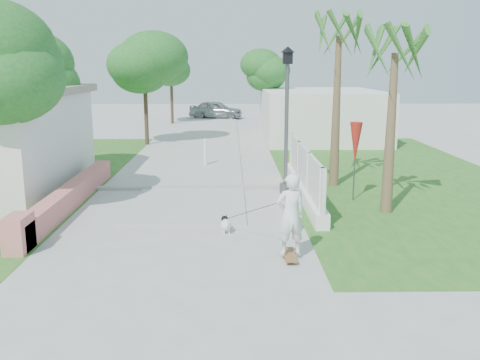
{
  "coord_description": "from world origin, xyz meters",
  "views": [
    {
      "loc": [
        1.21,
        -10.69,
        3.89
      ],
      "look_at": [
        1.43,
        2.28,
        1.1
      ],
      "focal_mm": 40.0,
      "sensor_mm": 36.0,
      "label": 1
    }
  ],
  "objects_px": {
    "patio_umbrella": "(356,144)",
    "dog": "(226,224)",
    "street_lamp": "(287,115)",
    "parked_car": "(216,110)",
    "skateboarder": "(257,212)",
    "bollard": "(205,152)"
  },
  "relations": [
    {
      "from": "street_lamp",
      "to": "skateboarder",
      "type": "distance_m",
      "value": 5.4
    },
    {
      "from": "street_lamp",
      "to": "parked_car",
      "type": "xyz_separation_m",
      "value": [
        -2.81,
        23.77,
        -1.76
      ]
    },
    {
      "from": "patio_umbrella",
      "to": "parked_car",
      "type": "bearing_deg",
      "value": 100.76
    },
    {
      "from": "street_lamp",
      "to": "dog",
      "type": "distance_m",
      "value": 4.95
    },
    {
      "from": "patio_umbrella",
      "to": "dog",
      "type": "relative_size",
      "value": 4.07
    },
    {
      "from": "skateboarder",
      "to": "dog",
      "type": "height_order",
      "value": "skateboarder"
    },
    {
      "from": "dog",
      "to": "bollard",
      "type": "bearing_deg",
      "value": 86.45
    },
    {
      "from": "street_lamp",
      "to": "skateboarder",
      "type": "xyz_separation_m",
      "value": [
        -1.13,
        -5.01,
        -1.66
      ]
    },
    {
      "from": "patio_umbrella",
      "to": "dog",
      "type": "height_order",
      "value": "patio_umbrella"
    },
    {
      "from": "bollard",
      "to": "skateboarder",
      "type": "distance_m",
      "value": 9.64
    },
    {
      "from": "skateboarder",
      "to": "dog",
      "type": "relative_size",
      "value": 4.27
    },
    {
      "from": "dog",
      "to": "parked_car",
      "type": "bearing_deg",
      "value": 82.6
    },
    {
      "from": "patio_umbrella",
      "to": "skateboarder",
      "type": "distance_m",
      "value": 5.11
    },
    {
      "from": "street_lamp",
      "to": "dog",
      "type": "bearing_deg",
      "value": -114.26
    },
    {
      "from": "skateboarder",
      "to": "dog",
      "type": "distance_m",
      "value": 1.32
    },
    {
      "from": "skateboarder",
      "to": "street_lamp",
      "type": "bearing_deg",
      "value": -116.44
    },
    {
      "from": "street_lamp",
      "to": "parked_car",
      "type": "bearing_deg",
      "value": 96.73
    },
    {
      "from": "parked_car",
      "to": "dog",
      "type": "bearing_deg",
      "value": -166.94
    },
    {
      "from": "street_lamp",
      "to": "patio_umbrella",
      "type": "xyz_separation_m",
      "value": [
        1.9,
        -1.0,
        -0.74
      ]
    },
    {
      "from": "patio_umbrella",
      "to": "skateboarder",
      "type": "xyz_separation_m",
      "value": [
        -3.03,
        -4.01,
        -0.92
      ]
    },
    {
      "from": "street_lamp",
      "to": "dog",
      "type": "relative_size",
      "value": 7.85
    },
    {
      "from": "street_lamp",
      "to": "bollard",
      "type": "xyz_separation_m",
      "value": [
        -2.7,
        4.5,
        -1.84
      ]
    }
  ]
}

